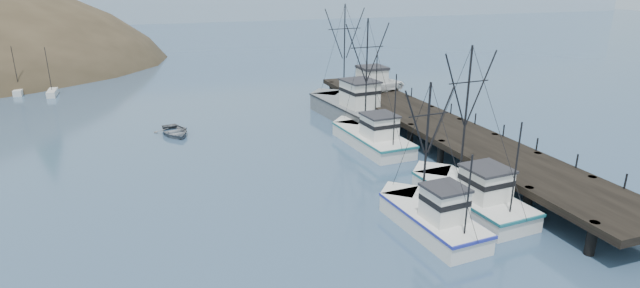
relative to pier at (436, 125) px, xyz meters
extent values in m
plane|color=#2F4969|center=(-14.00, -16.00, -1.69)|extent=(400.00, 400.00, 0.00)
cube|color=black|center=(0.00, 0.00, 0.06)|extent=(6.00, 44.00, 0.50)
cylinder|color=black|center=(-2.60, -20.00, -0.69)|extent=(0.56, 0.56, 2.00)
cylinder|color=black|center=(-2.60, -15.00, -0.69)|extent=(0.56, 0.56, 2.00)
cylinder|color=black|center=(2.60, -15.00, -0.69)|extent=(0.56, 0.56, 2.00)
cylinder|color=black|center=(-2.60, -10.00, -0.69)|extent=(0.56, 0.56, 2.00)
cylinder|color=black|center=(2.60, -10.00, -0.69)|extent=(0.56, 0.56, 2.00)
cylinder|color=black|center=(-2.60, -5.00, -0.69)|extent=(0.56, 0.56, 2.00)
cylinder|color=black|center=(2.60, -5.00, -0.69)|extent=(0.56, 0.56, 2.00)
cylinder|color=black|center=(-2.60, 0.00, -0.69)|extent=(0.56, 0.56, 2.00)
cylinder|color=black|center=(2.60, 0.00, -0.69)|extent=(0.56, 0.56, 2.00)
cylinder|color=black|center=(-2.60, 5.00, -0.69)|extent=(0.56, 0.56, 2.00)
cylinder|color=black|center=(2.60, 5.00, -0.69)|extent=(0.56, 0.56, 2.00)
cylinder|color=black|center=(-2.60, 10.00, -0.69)|extent=(0.56, 0.56, 2.00)
cylinder|color=black|center=(2.60, 10.00, -0.69)|extent=(0.56, 0.56, 2.00)
cylinder|color=black|center=(-2.60, 15.00, -0.69)|extent=(0.56, 0.56, 2.00)
cylinder|color=black|center=(2.60, 15.00, -0.69)|extent=(0.56, 0.56, 2.00)
cylinder|color=black|center=(-2.60, 20.00, -0.69)|extent=(0.56, 0.56, 2.00)
cylinder|color=black|center=(2.60, 20.00, -0.69)|extent=(0.56, 0.56, 2.00)
cube|color=#9EB2C6|center=(-4.00, 154.00, -1.69)|extent=(360.00, 40.00, 26.00)
cube|color=silver|center=(-54.00, 169.00, -1.69)|extent=(180.00, 25.00, 18.00)
cube|color=silver|center=(-40.30, 35.56, -1.39)|extent=(1.00, 3.50, 0.90)
cylinder|color=black|center=(-40.30, 35.56, 1.51)|extent=(0.08, 0.08, 6.00)
cube|color=silver|center=(-36.14, 33.12, -1.39)|extent=(1.00, 3.50, 0.90)
cylinder|color=black|center=(-36.14, 33.12, 1.51)|extent=(0.08, 0.08, 6.00)
cube|color=silver|center=(-40.85, 40.82, -1.39)|extent=(1.00, 3.50, 0.90)
cylinder|color=black|center=(-40.85, 40.82, 1.51)|extent=(0.08, 0.08, 6.00)
cube|color=silver|center=(-5.22, -12.83, -1.24)|extent=(4.04, 9.03, 1.60)
cube|color=silver|center=(-5.52, -8.43, -1.24)|extent=(3.43, 3.43, 1.60)
cube|color=#1A5F6A|center=(-5.22, -12.83, -0.54)|extent=(4.12, 9.26, 0.18)
cube|color=silver|center=(-5.14, -13.96, 0.51)|extent=(2.57, 2.64, 1.90)
cube|color=#26262B|center=(-5.14, -13.96, 1.54)|extent=(2.79, 2.88, 0.16)
cylinder|color=black|center=(-5.31, -11.48, 4.23)|extent=(0.14, 0.14, 9.33)
cylinder|color=black|center=(-4.99, -16.21, 2.36)|extent=(0.10, 0.10, 5.60)
cube|color=silver|center=(-9.37, -14.72, -1.24)|extent=(3.51, 7.60, 1.60)
cube|color=silver|center=(-9.63, -11.03, -1.24)|extent=(2.98, 2.98, 1.60)
cube|color=#21299A|center=(-9.37, -14.72, -0.54)|extent=(3.58, 7.79, 0.18)
cube|color=silver|center=(-9.30, -15.67, 0.51)|extent=(2.23, 2.23, 1.90)
cube|color=#26262B|center=(-9.30, -15.67, 1.54)|extent=(2.43, 2.44, 0.16)
cylinder|color=black|center=(-9.45, -13.58, 3.40)|extent=(0.14, 0.14, 7.68)
cylinder|color=black|center=(-9.16, -17.56, 1.86)|extent=(0.10, 0.10, 4.61)
cube|color=silver|center=(-5.96, 0.92, -1.24)|extent=(4.14, 9.54, 1.60)
cube|color=silver|center=(-6.24, 5.59, -1.24)|extent=(3.59, 3.59, 1.60)
cube|color=#1B666C|center=(-5.96, 0.92, -0.54)|extent=(4.23, 9.78, 0.18)
cube|color=silver|center=(-5.89, -0.27, 0.51)|extent=(2.67, 2.78, 1.90)
cube|color=#26262B|center=(-5.89, -0.27, 1.54)|extent=(2.90, 3.03, 0.16)
cylinder|color=black|center=(-6.05, 2.36, 4.55)|extent=(0.14, 0.14, 9.98)
cylinder|color=black|center=(-5.75, -2.66, 2.55)|extent=(0.10, 0.10, 5.99)
cube|color=slate|center=(-4.24, 9.64, -0.94)|extent=(5.45, 12.54, 2.20)
cube|color=slate|center=(-4.87, 15.69, -0.94)|extent=(4.21, 4.21, 2.20)
cube|color=black|center=(-4.24, 9.64, 0.06)|extent=(5.57, 12.86, 0.18)
cube|color=silver|center=(-4.08, 8.09, 1.46)|extent=(3.29, 3.72, 2.60)
cube|color=#26262B|center=(-4.08, 8.09, 2.84)|extent=(3.58, 4.05, 0.16)
cylinder|color=black|center=(-4.43, 11.50, 5.21)|extent=(0.14, 0.14, 10.10)
cylinder|color=black|center=(-3.76, 4.99, 3.19)|extent=(0.10, 0.10, 6.06)
cube|color=silver|center=(0.13, 14.07, 1.56)|extent=(2.80, 3.00, 2.50)
cube|color=#26262B|center=(0.13, 14.07, 2.96)|extent=(3.00, 3.20, 0.30)
imported|color=white|center=(1.21, 13.57, 1.10)|extent=(6.21, 4.03, 1.59)
imported|color=slate|center=(-22.57, 10.56, -1.69)|extent=(4.24, 5.30, 0.98)
camera|label=1|loc=(-24.83, -37.81, 12.98)|focal=28.00mm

